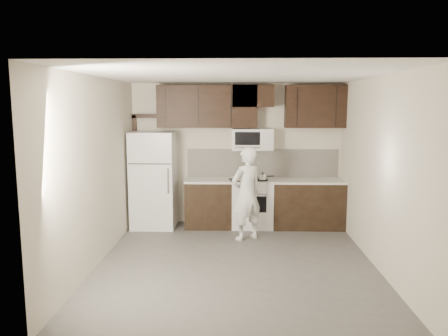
{
  "coord_description": "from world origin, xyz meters",
  "views": [
    {
      "loc": [
        0.02,
        -6.12,
        2.31
      ],
      "look_at": [
        -0.2,
        0.9,
        1.28
      ],
      "focal_mm": 35.0,
      "sensor_mm": 36.0,
      "label": 1
    }
  ],
  "objects_px": {
    "refrigerator": "(154,180)",
    "person": "(247,194)",
    "stove": "(252,203)",
    "microwave": "(253,139)"
  },
  "relations": [
    {
      "from": "microwave",
      "to": "person",
      "type": "bearing_deg",
      "value": -97.83
    },
    {
      "from": "microwave",
      "to": "person",
      "type": "distance_m",
      "value": 1.24
    },
    {
      "from": "microwave",
      "to": "person",
      "type": "relative_size",
      "value": 0.47
    },
    {
      "from": "microwave",
      "to": "refrigerator",
      "type": "height_order",
      "value": "microwave"
    },
    {
      "from": "refrigerator",
      "to": "person",
      "type": "height_order",
      "value": "refrigerator"
    },
    {
      "from": "refrigerator",
      "to": "person",
      "type": "distance_m",
      "value": 1.88
    },
    {
      "from": "microwave",
      "to": "stove",
      "type": "bearing_deg",
      "value": -89.9
    },
    {
      "from": "microwave",
      "to": "refrigerator",
      "type": "relative_size",
      "value": 0.42
    },
    {
      "from": "refrigerator",
      "to": "person",
      "type": "xyz_separation_m",
      "value": [
        1.73,
        -0.73,
        -0.1
      ]
    },
    {
      "from": "stove",
      "to": "person",
      "type": "bearing_deg",
      "value": -99.0
    }
  ]
}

